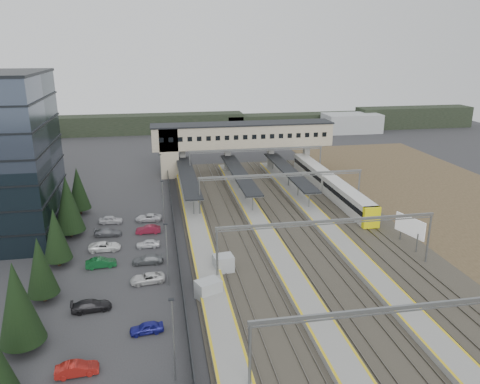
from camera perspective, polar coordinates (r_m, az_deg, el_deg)
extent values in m
plane|color=#2B2B2D|center=(66.12, -1.95, -7.41)|extent=(220.00, 220.00, 0.00)
cylinder|color=black|center=(51.37, -24.80, -16.44)|extent=(0.44, 0.44, 1.20)
cone|color=black|center=(49.11, -25.48, -12.04)|extent=(4.26, 4.26, 8.20)
cylinder|color=black|center=(58.84, -22.73, -11.61)|extent=(0.44, 0.44, 1.20)
cone|color=black|center=(57.17, -23.18, -8.27)|extent=(3.54, 3.54, 6.80)
cylinder|color=black|center=(66.70, -21.19, -7.89)|extent=(0.44, 0.44, 1.20)
cone|color=black|center=(65.19, -21.57, -4.78)|extent=(3.64, 3.64, 7.00)
cylinder|color=black|center=(75.72, -19.88, -4.67)|extent=(0.44, 0.44, 1.20)
cone|color=black|center=(74.17, -20.25, -1.34)|extent=(4.42, 4.42, 8.50)
cylinder|color=black|center=(84.97, -18.86, -2.14)|extent=(0.44, 0.44, 1.20)
cone|color=black|center=(83.76, -19.13, 0.44)|extent=(3.74, 3.74, 7.20)
imported|color=maroon|center=(46.41, -19.26, -19.68)|extent=(3.83, 1.60, 1.23)
imported|color=black|center=(55.15, -17.67, -13.05)|extent=(4.44, 2.18, 1.24)
imported|color=#0F4B21|center=(64.44, -16.58, -8.26)|extent=(4.04, 1.76, 1.29)
imported|color=white|center=(69.24, -16.16, -6.39)|extent=(4.46, 2.11, 1.23)
imported|color=#5A5C62|center=(74.11, -15.79, -4.75)|extent=(4.21, 1.89, 1.20)
imported|color=silver|center=(79.01, -15.47, -3.27)|extent=(3.86, 1.76, 1.29)
imported|color=navy|center=(50.11, -11.32, -15.93)|extent=(3.51, 1.67, 1.16)
imported|color=silver|center=(59.25, -11.23, -10.28)|extent=(4.39, 2.35, 1.17)
imported|color=#5A5E61|center=(63.99, -11.19, -8.06)|extent=(4.20, 1.83, 1.20)
imported|color=silver|center=(68.82, -11.16, -6.18)|extent=(3.46, 1.54, 1.16)
imported|color=maroon|center=(73.69, -11.14, -4.50)|extent=(3.84, 1.47, 1.25)
imported|color=silver|center=(78.64, -11.11, -3.08)|extent=(4.46, 2.38, 1.19)
cylinder|color=slate|center=(41.86, -8.12, -17.56)|extent=(0.16, 0.16, 8.00)
cube|color=black|center=(39.70, -8.38, -12.83)|extent=(0.50, 0.25, 0.15)
cylinder|color=slate|center=(56.63, -8.89, -7.66)|extent=(0.16, 0.16, 8.00)
cube|color=black|center=(55.05, -9.09, -3.89)|extent=(0.50, 0.25, 0.15)
cylinder|color=slate|center=(73.33, -9.34, -1.69)|extent=(0.16, 0.16, 8.00)
cube|color=black|center=(72.11, -9.49, 1.31)|extent=(0.50, 0.25, 0.15)
cylinder|color=slate|center=(90.52, -9.61, 2.04)|extent=(0.16, 0.16, 8.00)
cube|color=black|center=(89.54, -9.74, 4.50)|extent=(0.50, 0.25, 0.15)
cube|color=#26282B|center=(69.76, -7.88, -5.29)|extent=(0.08, 90.00, 2.00)
cube|color=#9EA2A4|center=(54.75, -3.89, -11.79)|extent=(3.28, 2.89, 2.26)
cube|color=#9EA2A4|center=(60.48, -2.04, -8.74)|extent=(2.69, 2.33, 2.26)
cube|color=#353129|center=(73.02, 6.85, -4.94)|extent=(34.00, 90.00, 0.20)
cube|color=#59544C|center=(70.44, -3.14, -5.55)|extent=(0.08, 90.00, 0.14)
cube|color=#59544C|center=(70.61, -1.97, -5.47)|extent=(0.08, 90.00, 0.14)
cube|color=#59544C|center=(70.99, 0.08, -5.33)|extent=(0.08, 90.00, 0.14)
cube|color=#59544C|center=(71.25, 1.23, -5.25)|extent=(0.08, 90.00, 0.14)
cube|color=#59544C|center=(72.23, 4.79, -4.98)|extent=(0.08, 90.00, 0.14)
cube|color=#59544C|center=(72.60, 5.89, -4.89)|extent=(0.08, 90.00, 0.14)
cube|color=#59544C|center=(73.32, 7.82, -4.73)|extent=(0.08, 90.00, 0.14)
cube|color=#59544C|center=(73.76, 8.89, -4.64)|extent=(0.08, 90.00, 0.14)
cube|color=#59544C|center=(75.32, 12.18, -4.36)|extent=(0.08, 90.00, 0.14)
cube|color=#59544C|center=(75.86, 13.19, -4.27)|extent=(0.08, 90.00, 0.14)
cube|color=#59544C|center=(76.88, 14.95, -4.11)|extent=(0.08, 90.00, 0.14)
cube|color=#59544C|center=(77.49, 15.92, -4.02)|extent=(0.08, 90.00, 0.14)
cube|color=gray|center=(70.16, -4.99, -5.54)|extent=(3.20, 82.00, 0.90)
cube|color=gold|center=(69.88, -6.19, -5.26)|extent=(0.25, 82.00, 0.02)
cube|color=gold|center=(70.11, -3.82, -5.12)|extent=(0.25, 82.00, 0.02)
cube|color=gray|center=(71.64, 3.02, -4.99)|extent=(3.20, 82.00, 0.90)
cube|color=gold|center=(71.16, 1.89, -4.73)|extent=(0.25, 82.00, 0.02)
cube|color=gold|center=(71.79, 4.16, -4.56)|extent=(0.25, 82.00, 0.02)
cube|color=gray|center=(74.44, 10.56, -4.38)|extent=(3.20, 82.00, 0.90)
cube|color=gold|center=(73.79, 9.52, -4.14)|extent=(0.25, 82.00, 0.02)
cube|color=gold|center=(74.78, 11.62, -3.96)|extent=(0.25, 82.00, 0.02)
cube|color=black|center=(89.73, -6.41, 2.04)|extent=(3.00, 30.00, 0.25)
cube|color=slate|center=(89.77, -6.40, 1.94)|extent=(3.10, 30.00, 0.12)
cylinder|color=slate|center=(77.82, -5.67, -1.64)|extent=(0.20, 0.20, 3.10)
cylinder|color=slate|center=(83.97, -6.05, -0.19)|extent=(0.20, 0.20, 3.10)
cylinder|color=slate|center=(90.17, -6.37, 1.06)|extent=(0.20, 0.20, 3.10)
cylinder|color=slate|center=(96.41, -6.66, 2.14)|extent=(0.20, 0.20, 3.10)
cylinder|color=slate|center=(102.68, -6.91, 3.10)|extent=(0.20, 0.20, 3.10)
cube|color=black|center=(90.89, -0.11, 2.35)|extent=(3.00, 30.00, 0.25)
cube|color=slate|center=(90.93, -0.11, 2.26)|extent=(3.10, 30.00, 0.12)
cylinder|color=slate|center=(79.16, 1.56, -1.22)|extent=(0.20, 0.20, 3.10)
cylinder|color=slate|center=(85.21, 0.67, 0.18)|extent=(0.20, 0.20, 3.10)
cylinder|color=slate|center=(91.32, -0.11, 1.39)|extent=(0.20, 0.20, 3.10)
cylinder|color=slate|center=(97.49, -0.78, 2.44)|extent=(0.20, 0.20, 3.10)
cylinder|color=slate|center=(103.69, -1.38, 3.37)|extent=(0.20, 0.20, 3.10)
cube|color=black|center=(93.11, 5.97, 2.63)|extent=(3.00, 30.00, 0.25)
cube|color=slate|center=(93.15, 5.97, 2.54)|extent=(3.10, 30.00, 0.12)
cylinder|color=slate|center=(81.71, 8.44, -0.80)|extent=(0.20, 0.20, 3.10)
cylinder|color=slate|center=(87.58, 7.11, 0.53)|extent=(0.20, 0.20, 3.10)
cylinder|color=slate|center=(93.54, 5.94, 1.68)|extent=(0.20, 0.20, 3.10)
cylinder|color=slate|center=(99.57, 4.91, 2.70)|extent=(0.20, 0.20, 3.10)
cylinder|color=slate|center=(105.65, 4.00, 3.60)|extent=(0.20, 0.20, 3.10)
cube|color=tan|center=(104.87, 0.33, 6.95)|extent=(40.00, 6.00, 5.00)
cube|color=black|center=(104.43, 0.33, 8.33)|extent=(40.40, 6.40, 0.30)
cube|color=tan|center=(103.78, -8.70, 4.94)|extent=(4.00, 6.00, 11.00)
cube|color=black|center=(100.16, -9.58, 6.25)|extent=(1.00, 0.06, 1.00)
cube|color=black|center=(100.20, -8.43, 6.31)|extent=(1.00, 0.06, 1.00)
cube|color=black|center=(100.28, -7.29, 6.37)|extent=(1.00, 0.06, 1.00)
cube|color=black|center=(100.40, -6.14, 6.42)|extent=(1.00, 0.06, 1.00)
cube|color=black|center=(100.56, -5.00, 6.48)|extent=(1.00, 0.06, 1.00)
cube|color=black|center=(100.76, -3.86, 6.53)|extent=(1.00, 0.06, 1.00)
cube|color=black|center=(101.00, -2.72, 6.57)|extent=(1.00, 0.06, 1.00)
cube|color=black|center=(101.27, -1.59, 6.62)|extent=(1.00, 0.06, 1.00)
cube|color=black|center=(101.59, -0.47, 6.66)|extent=(1.00, 0.06, 1.00)
cube|color=black|center=(101.94, 0.64, 6.70)|extent=(1.00, 0.06, 1.00)
cube|color=black|center=(102.33, 1.75, 6.73)|extent=(1.00, 0.06, 1.00)
cube|color=black|center=(102.76, 2.85, 6.76)|extent=(1.00, 0.06, 1.00)
cube|color=black|center=(103.23, 3.94, 6.79)|extent=(1.00, 0.06, 1.00)
cube|color=black|center=(103.73, 5.02, 6.82)|extent=(1.00, 0.06, 1.00)
cube|color=black|center=(104.27, 6.09, 6.85)|extent=(1.00, 0.06, 1.00)
cube|color=black|center=(104.84, 7.14, 6.87)|extent=(1.00, 0.06, 1.00)
cube|color=black|center=(105.45, 8.19, 6.89)|extent=(1.00, 0.06, 1.00)
cube|color=black|center=(106.09, 9.22, 6.90)|extent=(1.00, 0.06, 1.00)
cube|color=black|center=(106.77, 10.24, 6.92)|extent=(1.00, 0.06, 1.00)
cube|color=gray|center=(104.40, -7.81, 3.65)|extent=(1.20, 1.60, 6.00)
cube|color=gray|center=(104.47, -6.99, 3.69)|extent=(1.20, 1.60, 6.00)
cube|color=gray|center=(105.46, -1.55, 3.95)|extent=(1.20, 1.60, 6.00)
cube|color=gray|center=(107.39, 3.74, 4.17)|extent=(1.20, 1.60, 6.00)
cube|color=gray|center=(109.72, 8.07, 4.32)|extent=(1.20, 1.60, 6.00)
cylinder|color=slate|center=(40.28, 1.21, -19.85)|extent=(0.28, 0.28, 7.00)
cube|color=slate|center=(42.90, 20.40, -12.91)|extent=(28.40, 0.25, 0.35)
cube|color=slate|center=(43.10, 20.34, -13.37)|extent=(28.40, 0.12, 0.12)
cylinder|color=slate|center=(57.21, -2.80, -7.73)|extent=(0.28, 0.28, 7.00)
cylinder|color=slate|center=(66.49, 21.98, -5.33)|extent=(0.28, 0.28, 7.00)
cube|color=slate|center=(59.09, 10.75, -3.50)|extent=(28.40, 0.25, 0.35)
cube|color=slate|center=(59.23, 10.73, -3.86)|extent=(28.40, 0.12, 0.12)
cylinder|color=slate|center=(77.54, -4.96, -0.83)|extent=(0.28, 0.28, 7.00)
cylinder|color=slate|center=(84.62, 14.26, 0.27)|extent=(0.28, 0.28, 7.00)
cube|color=slate|center=(78.94, 5.14, 2.16)|extent=(28.40, 0.25, 0.35)
cube|color=slate|center=(79.05, 5.14, 1.88)|extent=(28.40, 0.12, 0.12)
cylinder|color=slate|center=(96.66, -6.11, 2.88)|extent=(0.28, 0.28, 7.00)
cylinder|color=slate|center=(102.43, 9.73, 3.57)|extent=(0.28, 0.28, 7.00)
cube|color=slate|center=(97.79, 2.06, 5.25)|extent=(28.40, 0.25, 0.35)
cube|color=slate|center=(97.87, 2.06, 5.03)|extent=(28.40, 0.12, 0.12)
cube|color=silver|center=(83.97, 13.04, -0.84)|extent=(2.68, 18.54, 3.44)
cube|color=black|center=(83.85, 13.06, -0.59)|extent=(2.74, 17.94, 0.86)
cube|color=slate|center=(84.44, 12.97, -1.80)|extent=(2.30, 17.14, 0.48)
cube|color=silver|center=(101.03, 8.85, 2.55)|extent=(2.68, 18.54, 3.44)
cube|color=black|center=(100.94, 8.86, 2.76)|extent=(2.74, 17.94, 0.86)
cube|color=slate|center=(101.43, 8.81, 1.74)|extent=(2.30, 17.14, 0.48)
cube|color=yellow|center=(76.14, 15.70, -2.99)|extent=(2.70, 0.90, 3.44)
cylinder|color=slate|center=(69.85, 20.76, -5.90)|extent=(0.20, 0.20, 2.91)
cylinder|color=slate|center=(73.37, 19.02, -4.57)|extent=(0.20, 0.20, 2.91)
cube|color=silver|center=(70.98, 20.01, -3.94)|extent=(1.67, 5.28, 2.73)
cube|color=black|center=(156.30, -10.82, 8.16)|extent=(60.00, 8.00, 6.00)
cube|color=black|center=(163.72, 7.15, 8.58)|extent=(50.00, 8.00, 5.00)
cube|color=black|center=(175.26, 20.40, 8.55)|extent=(40.00, 8.00, 7.00)
cube|color=black|center=(160.31, -27.19, 6.58)|extent=(30.00, 8.00, 5.00)
cube|color=#9EA2A4|center=(159.60, 13.43, 8.19)|extent=(18.00, 10.00, 6.00)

